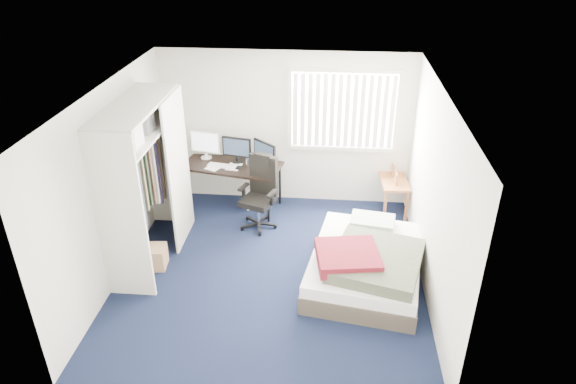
{
  "coord_description": "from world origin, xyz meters",
  "views": [
    {
      "loc": [
        0.73,
        -5.56,
        4.24
      ],
      "look_at": [
        0.19,
        0.4,
        1.02
      ],
      "focal_mm": 32.0,
      "sensor_mm": 36.0,
      "label": 1
    }
  ],
  "objects_px": {
    "office_chair": "(260,199)",
    "nightstand": "(393,182)",
    "bed": "(366,263)",
    "desk": "(232,162)"
  },
  "relations": [
    {
      "from": "desk",
      "to": "office_chair",
      "type": "height_order",
      "value": "desk"
    },
    {
      "from": "bed",
      "to": "office_chair",
      "type": "bearing_deg",
      "value": 141.1
    },
    {
      "from": "desk",
      "to": "bed",
      "type": "distance_m",
      "value": 2.8
    },
    {
      "from": "desk",
      "to": "nightstand",
      "type": "height_order",
      "value": "desk"
    },
    {
      "from": "desk",
      "to": "office_chair",
      "type": "xyz_separation_m",
      "value": [
        0.52,
        -0.55,
        -0.35
      ]
    },
    {
      "from": "office_chair",
      "to": "bed",
      "type": "relative_size",
      "value": 0.56
    },
    {
      "from": "office_chair",
      "to": "nightstand",
      "type": "distance_m",
      "value": 2.16
    },
    {
      "from": "office_chair",
      "to": "nightstand",
      "type": "height_order",
      "value": "office_chair"
    },
    {
      "from": "nightstand",
      "to": "bed",
      "type": "relative_size",
      "value": 0.42
    },
    {
      "from": "office_chair",
      "to": "desk",
      "type": "bearing_deg",
      "value": 133.19
    }
  ]
}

